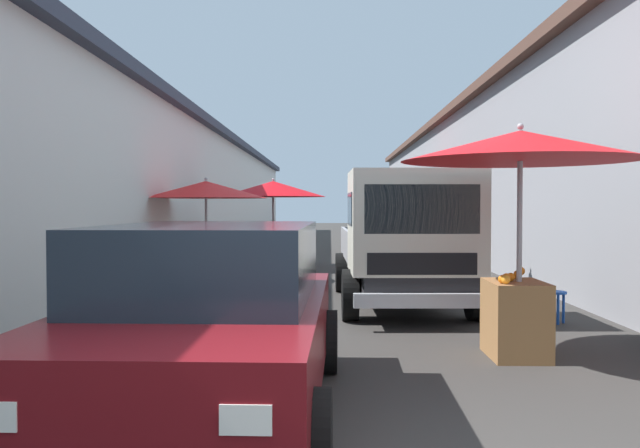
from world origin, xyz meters
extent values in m
plane|color=#33302D|center=(13.50, 0.00, 0.00)|extent=(90.00, 90.00, 0.00)
cube|color=silver|center=(15.75, 7.26, 1.95)|extent=(49.50, 7.00, 3.91)
cube|color=#383D4C|center=(15.75, 7.26, 4.03)|extent=(49.80, 7.50, 0.24)
cube|color=gray|center=(15.75, -7.26, 2.26)|extent=(49.50, 7.00, 4.51)
cube|color=#4C3328|center=(15.75, -7.26, 4.63)|extent=(49.80, 7.50, 0.24)
cylinder|color=#9E9EA3|center=(4.21, -1.84, 1.19)|extent=(0.06, 0.06, 2.38)
cone|color=red|center=(4.21, -1.84, 2.22)|extent=(2.49, 2.49, 0.32)
sphere|color=#9E9EA3|center=(4.21, -1.84, 2.42)|extent=(0.07, 0.07, 0.07)
cube|color=olive|center=(4.24, -1.82, 0.40)|extent=(0.78, 0.57, 0.80)
sphere|color=orange|center=(4.24, -1.76, 0.85)|extent=(0.09, 0.09, 0.09)
sphere|color=orange|center=(3.98, -1.64, 0.85)|extent=(0.09, 0.09, 0.09)
sphere|color=orange|center=(4.50, -1.91, 0.85)|extent=(0.09, 0.09, 0.09)
sphere|color=orange|center=(4.33, -1.89, 0.90)|extent=(0.09, 0.09, 0.09)
sphere|color=orange|center=(4.03, -1.62, 0.85)|extent=(0.09, 0.09, 0.09)
sphere|color=orange|center=(4.19, -1.70, 0.85)|extent=(0.09, 0.09, 0.09)
cylinder|color=#9E9EA3|center=(11.13, 2.77, 1.06)|extent=(0.06, 0.06, 2.12)
cone|color=red|center=(11.13, 2.77, 1.94)|extent=(2.59, 2.59, 0.36)
sphere|color=#9E9EA3|center=(11.13, 2.77, 2.16)|extent=(0.07, 0.07, 0.07)
cube|color=#9E7547|center=(10.98, 2.85, 0.41)|extent=(0.77, 0.71, 0.82)
sphere|color=orange|center=(11.18, 2.90, 0.86)|extent=(0.09, 0.09, 0.09)
sphere|color=orange|center=(11.02, 2.91, 0.86)|extent=(0.09, 0.09, 0.09)
sphere|color=orange|center=(10.92, 2.83, 0.91)|extent=(0.09, 0.09, 0.09)
sphere|color=orange|center=(10.71, 2.84, 0.86)|extent=(0.09, 0.09, 0.09)
sphere|color=orange|center=(11.09, 2.74, 0.86)|extent=(0.09, 0.09, 0.09)
cylinder|color=#9E9EA3|center=(19.69, -2.22, 1.10)|extent=(0.06, 0.06, 2.21)
cone|color=red|center=(19.69, -2.22, 2.04)|extent=(2.49, 2.49, 0.33)
sphere|color=#9E9EA3|center=(19.69, -2.22, 2.25)|extent=(0.07, 0.07, 0.07)
cube|color=#9E7547|center=(19.63, -2.13, 0.38)|extent=(0.93, 0.67, 0.77)
sphere|color=orange|center=(19.52, -2.30, 0.81)|extent=(0.09, 0.09, 0.09)
sphere|color=orange|center=(19.89, -2.35, 0.81)|extent=(0.09, 0.09, 0.09)
sphere|color=orange|center=(19.63, -2.04, 0.81)|extent=(0.09, 0.09, 0.09)
cylinder|color=#9E9EA3|center=(13.99, 1.60, 1.12)|extent=(0.06, 0.06, 2.23)
cone|color=red|center=(13.99, 1.60, 2.03)|extent=(2.69, 2.69, 0.40)
sphere|color=#9E9EA3|center=(13.99, 1.60, 2.27)|extent=(0.07, 0.07, 0.07)
cube|color=olive|center=(14.07, 1.79, 0.36)|extent=(0.99, 0.63, 0.72)
sphere|color=orange|center=(14.18, 1.64, 0.77)|extent=(0.09, 0.09, 0.09)
sphere|color=orange|center=(14.40, 1.93, 0.77)|extent=(0.09, 0.09, 0.09)
sphere|color=orange|center=(14.40, 1.62, 0.77)|extent=(0.09, 0.09, 0.09)
cube|color=#600F14|center=(2.25, 1.06, 0.57)|extent=(3.94, 1.81, 0.64)
cube|color=#19232D|center=(2.40, 1.06, 1.17)|extent=(2.37, 1.57, 0.56)
cube|color=silver|center=(0.30, 0.52, 0.63)|extent=(0.07, 0.24, 0.14)
cylinder|color=black|center=(0.90, 0.23, 0.30)|extent=(0.60, 0.21, 0.60)
cylinder|color=black|center=(0.94, 1.95, 0.30)|extent=(0.60, 0.21, 0.60)
cylinder|color=black|center=(3.55, 0.17, 0.30)|extent=(0.60, 0.21, 0.60)
cylinder|color=black|center=(3.59, 1.89, 0.30)|extent=(0.60, 0.21, 0.60)
cube|color=black|center=(8.04, -0.98, 0.50)|extent=(4.83, 1.57, 0.36)
cube|color=beige|center=(6.40, -1.01, 1.38)|extent=(1.57, 1.78, 1.40)
cube|color=#19232D|center=(5.67, -1.03, 1.55)|extent=(0.09, 1.47, 0.63)
cube|color=#19232D|center=(6.40, -1.01, 1.55)|extent=(1.08, 1.80, 0.45)
cube|color=black|center=(5.66, -1.03, 0.86)|extent=(0.09, 1.40, 0.28)
cube|color=silver|center=(5.58, -1.03, 0.40)|extent=(0.16, 1.75, 0.18)
cube|color=gray|center=(8.87, -1.78, 0.93)|extent=(3.16, 0.12, 0.50)
cube|color=gray|center=(8.84, -0.14, 0.93)|extent=(3.16, 0.12, 0.50)
cube|color=gray|center=(10.41, -0.93, 0.93)|extent=(0.09, 1.65, 0.50)
cylinder|color=black|center=(6.42, -1.89, 0.36)|extent=(0.72, 0.23, 0.72)
cylinder|color=black|center=(6.39, -0.14, 0.36)|extent=(0.72, 0.23, 0.72)
cylinder|color=black|center=(9.49, -1.82, 0.36)|extent=(0.72, 0.23, 0.72)
cylinder|color=black|center=(9.46, -0.07, 0.36)|extent=(0.72, 0.23, 0.72)
cylinder|color=#665B4C|center=(10.10, -2.49, 0.41)|extent=(0.14, 0.14, 0.82)
cylinder|color=#665B4C|center=(10.07, -2.66, 0.41)|extent=(0.14, 0.14, 0.82)
cube|color=white|center=(10.09, -2.58, 1.12)|extent=(0.27, 0.50, 0.61)
sphere|color=#A57A5B|center=(10.09, -2.58, 1.54)|extent=(0.22, 0.22, 0.22)
cylinder|color=white|center=(10.13, -2.29, 1.15)|extent=(0.08, 0.08, 0.55)
cylinder|color=white|center=(10.04, -2.86, 1.15)|extent=(0.08, 0.08, 0.55)
cylinder|color=black|center=(8.66, 1.42, 0.22)|extent=(0.45, 0.19, 0.44)
cylinder|color=black|center=(7.45, 1.71, 0.22)|extent=(0.45, 0.21, 0.44)
cube|color=black|center=(8.01, 1.58, 0.27)|extent=(0.94, 0.49, 0.08)
ellipsoid|color=black|center=(7.71, 1.65, 0.64)|extent=(0.61, 0.39, 0.20)
cube|color=black|center=(8.61, 1.43, 0.67)|extent=(0.21, 0.34, 0.56)
cylinder|color=silver|center=(8.54, 1.44, 0.77)|extent=(0.28, 0.12, 0.68)
cylinder|color=black|center=(8.47, 1.46, 1.12)|extent=(0.54, 0.17, 0.04)
cylinder|color=#194CB2|center=(6.24, -2.92, 0.42)|extent=(0.30, 0.30, 0.03)
cylinder|color=#194CB2|center=(6.35, -2.92, 0.21)|extent=(0.04, 0.04, 0.42)
cylinder|color=#194CB2|center=(6.24, -2.81, 0.21)|extent=(0.04, 0.04, 0.42)
cylinder|color=#194CB2|center=(6.13, -2.92, 0.21)|extent=(0.04, 0.04, 0.42)
cylinder|color=#194CB2|center=(6.24, -3.03, 0.21)|extent=(0.04, 0.04, 0.42)
camera|label=1|loc=(-2.62, 0.14, 1.59)|focal=36.54mm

